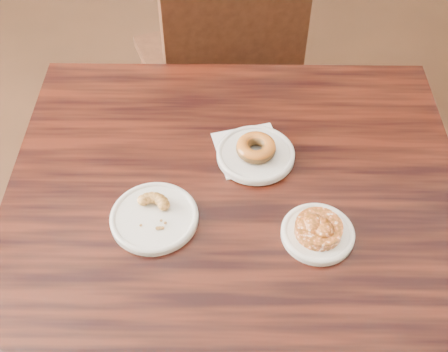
{
  "coord_description": "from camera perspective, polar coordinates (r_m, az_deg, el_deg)",
  "views": [
    {
      "loc": [
        -0.31,
        -0.98,
        1.66
      ],
      "look_at": [
        -0.26,
        -0.23,
        0.8
      ],
      "focal_mm": 45.0,
      "sensor_mm": 36.0,
      "label": 1
    }
  ],
  "objects": [
    {
      "name": "plate_cruller",
      "position": [
        1.14,
        -7.1,
        -4.22
      ],
      "size": [
        0.18,
        0.18,
        0.01
      ],
      "primitive_type": "cylinder",
      "color": "white",
      "rests_on": "cafe_table"
    },
    {
      "name": "apple_fritter",
      "position": [
        1.1,
        9.62,
        -5.15
      ],
      "size": [
        0.13,
        0.13,
        0.03
      ],
      "primitive_type": null,
      "color": "#4B2508",
      "rests_on": "plate_fritter"
    },
    {
      "name": "napkin",
      "position": [
        1.26,
        2.59,
        2.65
      ],
      "size": [
        0.17,
        0.17,
        0.0
      ],
      "primitive_type": "cube",
      "rotation": [
        0.0,
        0.0,
        0.19
      ],
      "color": "silver",
      "rests_on": "cafe_table"
    },
    {
      "name": "plate_donut",
      "position": [
        1.24,
        3.23,
        2.19
      ],
      "size": [
        0.17,
        0.17,
        0.01
      ],
      "primitive_type": "cylinder",
      "color": "silver",
      "rests_on": "napkin"
    },
    {
      "name": "chair_far",
      "position": [
        1.98,
        -1.02,
        11.38
      ],
      "size": [
        0.62,
        0.62,
        0.9
      ],
      "primitive_type": null,
      "rotation": [
        0.0,
        0.0,
        3.45
      ],
      "color": "black",
      "rests_on": "floor"
    },
    {
      "name": "plate_fritter",
      "position": [
        1.12,
        9.48,
        -5.79
      ],
      "size": [
        0.14,
        0.14,
        0.01
      ],
      "primitive_type": "cylinder",
      "color": "white",
      "rests_on": "cafe_table"
    },
    {
      "name": "floor",
      "position": [
        1.95,
        7.28,
        -10.0
      ],
      "size": [
        5.0,
        5.0,
        0.0
      ],
      "primitive_type": "plane",
      "color": "black",
      "rests_on": "ground"
    },
    {
      "name": "cafe_table",
      "position": [
        1.46,
        1.0,
        -12.73
      ],
      "size": [
        1.04,
        1.04,
        0.75
      ],
      "primitive_type": "cube",
      "rotation": [
        0.0,
        0.0,
        -0.08
      ],
      "color": "black",
      "rests_on": "floor"
    },
    {
      "name": "cruller_fragment",
      "position": [
        1.12,
        -7.18,
        -3.69
      ],
      "size": [
        0.09,
        0.09,
        0.02
      ],
      "primitive_type": null,
      "color": "brown",
      "rests_on": "plate_cruller"
    },
    {
      "name": "glazed_donut",
      "position": [
        1.22,
        3.27,
        2.88
      ],
      "size": [
        0.09,
        0.09,
        0.03
      ],
      "primitive_type": "torus",
      "color": "#903E15",
      "rests_on": "plate_donut"
    }
  ]
}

